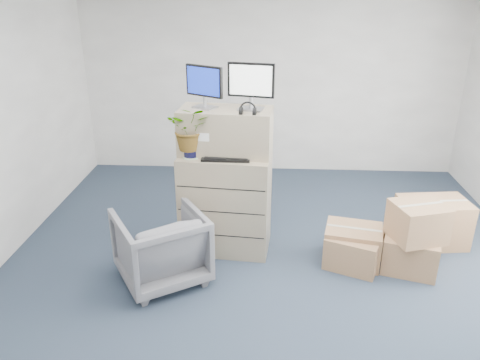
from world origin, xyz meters
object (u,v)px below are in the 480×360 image
object	(u,v)px
monitor_left	(204,84)
potted_plant	(190,134)
keyboard	(226,158)
water_bottle	(231,141)
office_chair	(161,243)
filing_cabinet_lower	(226,202)
monitor_right	(251,84)

from	to	relation	value
monitor_left	potted_plant	world-z (taller)	monitor_left
keyboard	water_bottle	distance (m)	0.24
monitor_left	potted_plant	distance (m)	0.54
office_chair	potted_plant	bearing A→B (deg)	-145.74
keyboard	water_bottle	xyz separation A→B (m)	(0.04, 0.20, 0.12)
filing_cabinet_lower	water_bottle	xyz separation A→B (m)	(0.06, 0.04, 0.72)
water_bottle	office_chair	world-z (taller)	water_bottle
filing_cabinet_lower	monitor_left	size ratio (longest dim) A/B	2.57
filing_cabinet_lower	monitor_right	xyz separation A→B (m)	(0.28, 0.03, 1.37)
filing_cabinet_lower	office_chair	distance (m)	0.95
keyboard	office_chair	world-z (taller)	keyboard
filing_cabinet_lower	potted_plant	size ratio (longest dim) A/B	2.21
monitor_right	potted_plant	size ratio (longest dim) A/B	0.94
monitor_right	potted_plant	xyz separation A→B (m)	(-0.64, -0.14, -0.51)
office_chair	filing_cabinet_lower	bearing A→B (deg)	-163.49
filing_cabinet_lower	potted_plant	xyz separation A→B (m)	(-0.36, -0.11, 0.85)
keyboard	water_bottle	size ratio (longest dim) A/B	1.90
water_bottle	potted_plant	world-z (taller)	potted_plant
filing_cabinet_lower	potted_plant	distance (m)	0.93
filing_cabinet_lower	monitor_left	world-z (taller)	monitor_left
monitor_right	office_chair	bearing A→B (deg)	-128.11
monitor_left	water_bottle	distance (m)	0.68
filing_cabinet_lower	keyboard	bearing A→B (deg)	-76.93
monitor_left	keyboard	distance (m)	0.82
potted_plant	monitor_right	bearing A→B (deg)	12.38
monitor_right	water_bottle	distance (m)	0.68
filing_cabinet_lower	keyboard	distance (m)	0.62
water_bottle	office_chair	distance (m)	1.34
monitor_right	keyboard	size ratio (longest dim) A/B	0.95
water_bottle	office_chair	xyz separation A→B (m)	(-0.68, -0.75, -0.88)
keyboard	water_bottle	bearing A→B (deg)	79.39
keyboard	water_bottle	world-z (taller)	water_bottle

